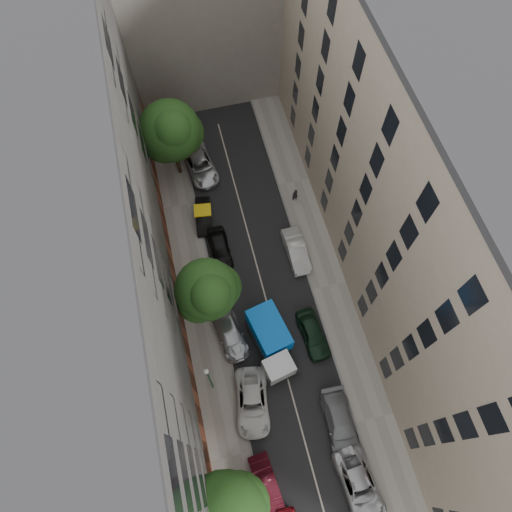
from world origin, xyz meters
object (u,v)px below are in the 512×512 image
object	(u,v)px
car_right_2	(313,334)
tree_far	(172,133)
pedestrian	(295,195)
tarp_truck	(272,341)
car_right_1	(340,423)
car_left_1	(267,485)
car_left_6	(200,165)
car_left_3	(230,333)
car_left_5	(204,216)
car_left_2	(252,402)
tree_mid	(208,292)
car_left_4	(220,248)
lamp_post	(209,378)
car_right_3	(296,251)
car_right_0	(360,486)

from	to	relation	value
car_right_2	tree_far	world-z (taller)	tree_far
pedestrian	car_right_2	bearing A→B (deg)	71.37
tarp_truck	car_right_1	size ratio (longest dim) A/B	1.20
car_left_1	car_right_2	bearing A→B (deg)	50.51
car_right_2	tree_far	xyz separation A→B (m)	(-7.52, 18.52, 5.02)
car_left_6	pedestrian	world-z (taller)	pedestrian
car_left_3	tree_far	xyz separation A→B (m)	(-1.09, 16.83, 5.06)
tarp_truck	car_left_5	xyz separation A→B (m)	(-2.95, 12.82, -0.82)
car_left_2	car_left_3	world-z (taller)	car_left_2
pedestrian	tarp_truck	bearing A→B (deg)	57.38
car_left_2	car_left_5	distance (m)	16.81
car_left_5	car_right_2	distance (m)	14.38
car_left_1	car_right_1	distance (m)	6.77
car_right_2	tree_mid	distance (m)	9.66
car_left_1	tree_mid	world-z (taller)	tree_mid
car_left_3	car_right_1	bearing A→B (deg)	-61.85
car_right_1	car_left_3	bearing A→B (deg)	129.29
car_left_3	car_left_6	world-z (taller)	car_left_6
car_left_4	car_left_2	bearing A→B (deg)	-91.81
tree_far	lamp_post	size ratio (longest dim) A/B	1.47
car_right_3	lamp_post	xyz separation A→B (m)	(-9.34, -9.48, 3.05)
tree_mid	car_right_3	bearing A→B (deg)	26.44
car_left_1	car_left_2	size ratio (longest dim) A/B	0.79
car_right_3	car_right_2	bearing A→B (deg)	-97.24
car_left_6	car_left_5	bearing A→B (deg)	-106.10
car_left_2	pedestrian	size ratio (longest dim) A/B	3.36
lamp_post	car_left_5	bearing A→B (deg)	81.62
car_left_6	car_right_1	xyz separation A→B (m)	(5.60, -25.44, -0.01)
car_left_5	car_left_6	bearing A→B (deg)	90.11
car_left_3	tree_mid	size ratio (longest dim) A/B	0.56
tree_far	tree_mid	bearing A→B (deg)	-89.29
car_left_1	car_left_2	bearing A→B (deg)	80.56
car_left_4	car_left_5	xyz separation A→B (m)	(-0.75, 3.60, -0.08)
tarp_truck	tree_far	distance (m)	19.38
lamp_post	car_right_2	bearing A→B (deg)	13.11
lamp_post	pedestrian	size ratio (longest dim) A/B	3.74
car_left_3	lamp_post	xyz separation A→B (m)	(-2.14, -3.68, 3.08)
car_right_1	lamp_post	world-z (taller)	lamp_post
car_right_0	tree_mid	world-z (taller)	tree_mid
car_left_5	tree_far	world-z (taller)	tree_far
car_right_0	tree_mid	distance (m)	17.13
tree_mid	pedestrian	distance (m)	14.36
car_left_6	lamp_post	distance (m)	20.95
lamp_post	tree_mid	bearing A→B (deg)	77.18
car_left_4	car_right_2	size ratio (longest dim) A/B	0.98
car_left_3	car_left_6	size ratio (longest dim) A/B	0.89
car_left_1	car_left_2	distance (m)	5.61
car_right_0	car_right_2	xyz separation A→B (m)	(0.02, 11.12, 0.02)
tarp_truck	car_left_2	distance (m)	4.77
car_left_1	car_left_5	size ratio (longest dim) A/B	1.06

